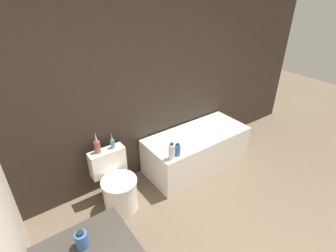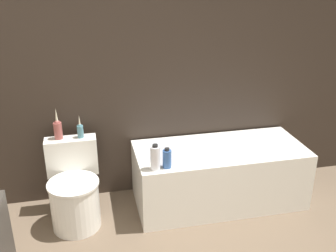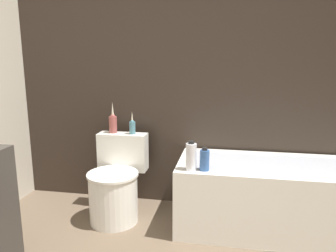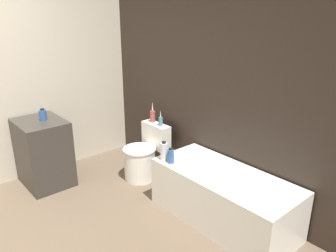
{
  "view_description": "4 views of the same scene",
  "coord_description": "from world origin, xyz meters",
  "views": [
    {
      "loc": [
        -1.35,
        -0.31,
        2.44
      ],
      "look_at": [
        0.1,
        1.7,
        1.03
      ],
      "focal_mm": 28.0,
      "sensor_mm": 36.0,
      "label": 1
    },
    {
      "loc": [
        -0.31,
        -0.94,
        2.05
      ],
      "look_at": [
        0.31,
        1.85,
        0.85
      ],
      "focal_mm": 42.0,
      "sensor_mm": 36.0,
      "label": 2
    },
    {
      "loc": [
        0.43,
        -0.5,
        1.33
      ],
      "look_at": [
        0.01,
        1.75,
        0.85
      ],
      "focal_mm": 35.0,
      "sensor_mm": 36.0,
      "label": 3
    },
    {
      "loc": [
        2.63,
        -0.31,
        2.07
      ],
      "look_at": [
        0.24,
        1.75,
        0.94
      ],
      "focal_mm": 35.0,
      "sensor_mm": 36.0,
      "label": 4
    }
  ],
  "objects": [
    {
      "name": "vase_silver",
      "position": [
        -0.38,
        2.16,
        0.75
      ],
      "size": [
        0.05,
        0.05,
        0.2
      ],
      "color": "teal",
      "rests_on": "toilet"
    },
    {
      "name": "toilet",
      "position": [
        -0.47,
        1.95,
        0.29
      ],
      "size": [
        0.43,
        0.56,
        0.68
      ],
      "color": "white",
      "rests_on": "ground"
    },
    {
      "name": "bathtub",
      "position": [
        0.81,
        1.99,
        0.27
      ],
      "size": [
        1.5,
        0.67,
        0.54
      ],
      "color": "white",
      "rests_on": "ground"
    },
    {
      "name": "vase_gold",
      "position": [
        -0.56,
        2.18,
        0.77
      ],
      "size": [
        0.07,
        0.07,
        0.27
      ],
      "color": "#994C47",
      "rests_on": "toilet"
    },
    {
      "name": "wall_back_tiled",
      "position": [
        0.0,
        2.38,
        1.3
      ],
      "size": [
        6.4,
        0.06,
        2.6
      ],
      "color": "#332821",
      "rests_on": "ground_plane"
    },
    {
      "name": "shampoo_bottle_tall",
      "position": [
        0.18,
        1.74,
        0.64
      ],
      "size": [
        0.08,
        0.08,
        0.22
      ],
      "color": "silver",
      "rests_on": "bathtub"
    },
    {
      "name": "shampoo_bottle_short",
      "position": [
        0.28,
        1.75,
        0.61
      ],
      "size": [
        0.07,
        0.07,
        0.17
      ],
      "color": "#335999",
      "rests_on": "bathtub"
    }
  ]
}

